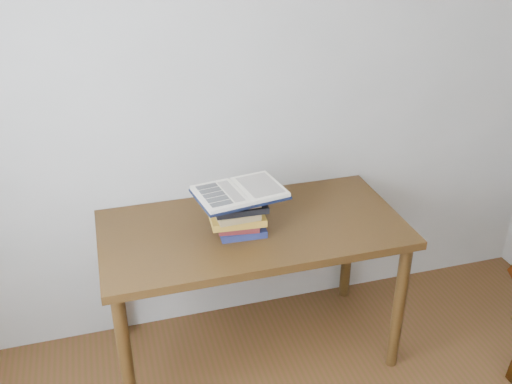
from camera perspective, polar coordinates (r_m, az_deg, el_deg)
name	(u,v)px	position (r m, az deg, el deg)	size (l,w,h in m)	color
room_shell	(446,200)	(1.22, 18.49, -0.75)	(3.54, 3.54, 2.62)	#BAB7B0
desk	(253,243)	(2.77, -0.31, -5.08)	(1.45, 0.72, 0.77)	#402610
book_stack	(238,214)	(2.62, -1.83, -2.26)	(0.26, 0.19, 0.19)	#162244
open_book	(240,192)	(2.58, -1.63, -0.02)	(0.43, 0.33, 0.03)	black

